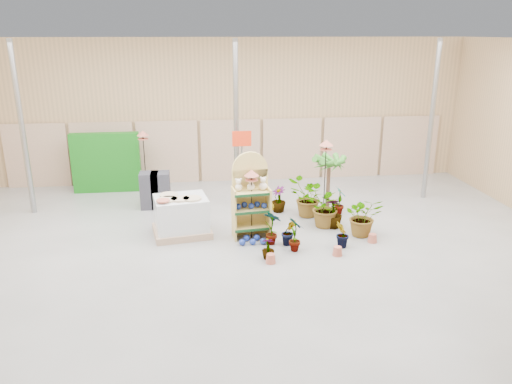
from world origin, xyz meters
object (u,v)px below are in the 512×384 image
Objects in this scene: pallet_stack at (181,216)px; potted_plant_2 at (324,208)px; bird_table_front at (251,175)px; display_shelf at (250,198)px.

pallet_stack is 3.50m from potted_plant_2.
potted_plant_2 is (1.85, 0.45, -1.02)m from bird_table_front.
potted_plant_2 is (1.86, 0.29, -0.41)m from display_shelf.
potted_plant_2 is (3.49, 0.06, 0.05)m from pallet_stack.
pallet_stack is 1.43× the size of potted_plant_2.
potted_plant_2 reaches higher than pallet_stack.
bird_table_front reaches higher than potted_plant_2.
pallet_stack is 0.89× the size of bird_table_front.
pallet_stack is (-1.64, 0.23, -0.46)m from display_shelf.
pallet_stack is at bearing 166.67° from bird_table_front.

